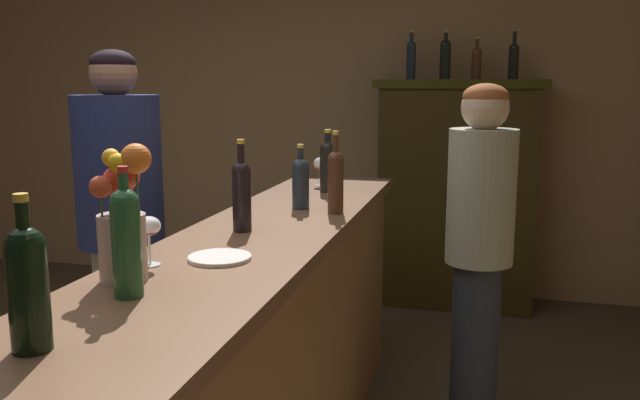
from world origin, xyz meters
The scene contains 19 objects.
wall_back centered at (0.00, 3.05, 1.34)m, with size 6.00×0.12×2.68m, color #A37F56.
bar_counter centered at (0.60, 0.28, 0.53)m, with size 0.56×2.88×1.06m.
display_cabinet centered at (1.21, 2.73, 0.85)m, with size 1.16×0.46×1.62m.
wine_bottle_rose centered at (0.53, -0.53, 1.21)m, with size 0.07×0.07×0.33m.
wine_bottle_chardonnay centered at (0.63, 1.18, 1.20)m, with size 0.08×0.08×0.31m.
wine_bottle_pinot centered at (0.62, 0.71, 1.18)m, with size 0.07×0.07×0.28m.
wine_bottle_syrah centered at (0.79, 0.65, 1.20)m, with size 0.07×0.07×0.34m.
wine_bottle_riesling centered at (0.54, 0.23, 1.20)m, with size 0.07×0.07×0.34m.
wine_bottle_merlot centered at (0.52, -0.88, 1.20)m, with size 0.08×0.08×0.32m.
wine_glass_front centered at (0.44, -0.26, 1.17)m, with size 0.07×0.07×0.15m.
wine_glass_mid centered at (0.55, 1.36, 1.17)m, with size 0.07×0.07×0.15m.
flower_arrangement centered at (0.45, -0.42, 1.23)m, with size 0.16×0.14×0.38m.
cheese_plate centered at (0.61, -0.15, 1.06)m, with size 0.19×0.19×0.01m, color white.
display_bottle_left centered at (0.86, 2.73, 1.78)m, with size 0.06×0.06×0.34m.
display_bottle_midleft centered at (1.10, 2.73, 1.78)m, with size 0.08×0.08×0.34m.
display_bottle_center centered at (1.31, 2.73, 1.75)m, with size 0.07×0.07×0.29m.
display_bottle_midright centered at (1.55, 2.73, 1.76)m, with size 0.07×0.07×0.32m.
patron_near_entrance centered at (-0.19, 0.62, 0.95)m, with size 0.38×0.38×1.74m.
bartender centered at (1.38, 1.02, 0.90)m, with size 0.30×0.30×1.59m.
Camera 1 is at (1.38, -1.93, 1.58)m, focal length 36.31 mm.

